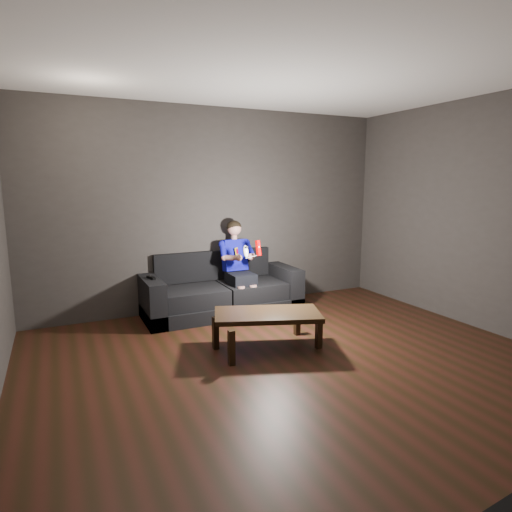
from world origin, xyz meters
TOP-DOWN VIEW (x-y plane):
  - floor at (0.00, 0.00)m, footprint 5.00×5.00m
  - back_wall at (0.00, 2.50)m, footprint 5.00×0.04m
  - ceiling at (0.00, 0.00)m, footprint 5.00×5.00m
  - sofa at (-0.06, 2.21)m, footprint 2.06×0.89m
  - child at (0.17, 2.16)m, footprint 0.47×0.58m
  - wii_remote_red at (0.26, 1.71)m, footprint 0.06×0.08m
  - nunchuk_white at (0.09, 1.72)m, footprint 0.07×0.10m
  - wii_remote_black at (-0.99, 2.13)m, footprint 0.08×0.17m
  - coffee_table at (-0.07, 0.80)m, footprint 1.20×0.88m

SIDE VIEW (x-z plane):
  - floor at x=0.00m, z-range 0.00..0.00m
  - sofa at x=-0.06m, z-range -0.14..0.66m
  - coffee_table at x=-0.07m, z-range 0.14..0.54m
  - wii_remote_black at x=-0.99m, z-range 0.56..0.59m
  - child at x=0.17m, z-range 0.13..1.28m
  - nunchuk_white at x=0.09m, z-range 0.80..0.96m
  - wii_remote_red at x=0.26m, z-range 0.82..1.01m
  - back_wall at x=0.00m, z-range 0.00..2.70m
  - ceiling at x=0.00m, z-range 2.69..2.71m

